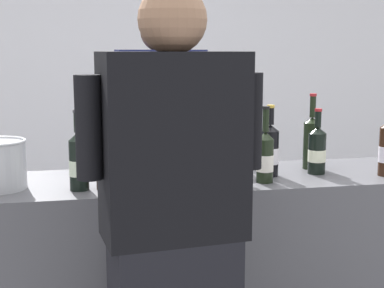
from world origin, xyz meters
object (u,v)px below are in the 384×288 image
object	(u,v)px
wine_bottle_6	(119,144)
wine_glass	(232,148)
wine_bottle_3	(270,150)
wine_bottle_8	(312,141)
wine_bottle_0	(79,161)
wine_bottle_1	(106,162)
wine_bottle_7	(195,148)
wine_bottle_5	(265,156)
person_server	(161,180)
person_guest	(174,262)
wine_bottle_2	(317,150)

from	to	relation	value
wine_bottle_6	wine_glass	xyz separation A→B (m)	(0.46, -0.27, 0.01)
wine_bottle_3	wine_bottle_8	bearing A→B (deg)	24.54
wine_bottle_0	wine_bottle_3	bearing A→B (deg)	6.55
wine_bottle_1	wine_bottle_7	distance (m)	0.44
wine_bottle_5	wine_bottle_7	size ratio (longest dim) A/B	0.96
person_server	person_guest	size ratio (longest dim) A/B	1.00
wine_bottle_7	person_guest	world-z (taller)	person_guest
wine_bottle_5	wine_bottle_3	bearing A→B (deg)	62.06
wine_bottle_1	wine_bottle_5	world-z (taller)	wine_bottle_5
wine_bottle_8	wine_bottle_3	bearing A→B (deg)	-155.46
wine_bottle_2	wine_bottle_5	xyz separation A→B (m)	(-0.29, -0.12, 0.00)
wine_bottle_3	person_server	bearing A→B (deg)	124.63
wine_bottle_7	wine_bottle_2	bearing A→B (deg)	-7.65
wine_bottle_7	wine_bottle_1	bearing A→B (deg)	-155.76
wine_bottle_7	wine_bottle_8	bearing A→B (deg)	3.59
wine_bottle_8	person_server	bearing A→B (deg)	143.93
wine_bottle_1	wine_bottle_7	bearing A→B (deg)	24.24
wine_glass	wine_bottle_1	bearing A→B (deg)	-176.14
wine_bottle_0	wine_bottle_6	bearing A→B (deg)	58.59
wine_bottle_6	wine_bottle_8	distance (m)	0.90
wine_bottle_1	wine_bottle_7	world-z (taller)	wine_bottle_7
wine_bottle_1	wine_bottle_5	size ratio (longest dim) A/B	0.98
wine_bottle_1	person_server	size ratio (longest dim) A/B	0.18
wine_bottle_7	wine_glass	bearing A→B (deg)	-47.05
wine_glass	person_server	bearing A→B (deg)	108.03
wine_bottle_0	wine_bottle_7	xyz separation A→B (m)	(0.51, 0.17, 0.00)
wine_bottle_8	wine_glass	world-z (taller)	wine_bottle_8
wine_bottle_1	wine_bottle_6	xyz separation A→B (m)	(0.07, 0.31, 0.02)
person_server	wine_glass	bearing A→B (deg)	-71.97
wine_bottle_5	wine_glass	distance (m)	0.14
wine_glass	person_server	distance (m)	0.74
wine_bottle_3	person_server	xyz separation A→B (m)	(-0.40, 0.59, -0.25)
wine_bottle_2	person_guest	bearing A→B (deg)	-141.07
person_guest	wine_bottle_8	bearing A→B (deg)	42.83
person_server	wine_bottle_3	bearing A→B (deg)	-55.37
wine_bottle_2	person_server	xyz separation A→B (m)	(-0.63, 0.58, -0.24)
wine_bottle_3	wine_bottle_7	world-z (taller)	wine_bottle_7
wine_bottle_1	wine_bottle_6	size ratio (longest dim) A/B	0.92
wine_bottle_2	person_server	bearing A→B (deg)	137.18
person_guest	wine_bottle_0	bearing A→B (deg)	119.59
wine_bottle_1	wine_bottle_8	bearing A→B (deg)	12.55
wine_bottle_1	wine_bottle_8	size ratio (longest dim) A/B	0.89
person_server	wine_bottle_2	bearing A→B (deg)	-42.82
wine_bottle_7	person_guest	bearing A→B (deg)	-107.15
wine_bottle_0	wine_bottle_7	bearing A→B (deg)	18.70
wine_bottle_3	wine_bottle_6	size ratio (longest dim) A/B	0.92
wine_bottle_2	wine_bottle_8	world-z (taller)	wine_bottle_8
wine_bottle_8	wine_glass	bearing A→B (deg)	-157.59
wine_bottle_3	wine_glass	distance (m)	0.21
wine_bottle_5	wine_bottle_0	bearing A→B (deg)	178.55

